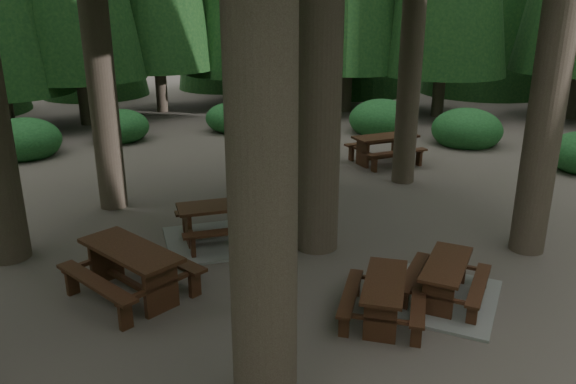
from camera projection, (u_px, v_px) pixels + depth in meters
ground at (292, 260)px, 10.73m from camera, size 80.00×80.00×0.00m
picnic_table_a at (444, 288)px, 9.26m from camera, size 2.56×2.40×0.69m
picnic_table_b at (131, 264)px, 9.30m from camera, size 1.93×2.25×0.87m
picnic_table_c at (225, 228)px, 11.52m from camera, size 2.95×2.71×0.81m
picnic_table_d at (385, 145)px, 16.95m from camera, size 2.30×2.02×0.85m
picnic_table_e at (384, 293)px, 8.63m from camera, size 2.01×1.95×0.68m
shrub_ring at (296, 221)px, 11.57m from camera, size 23.86×24.64×1.49m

